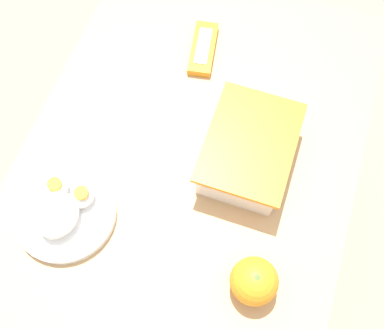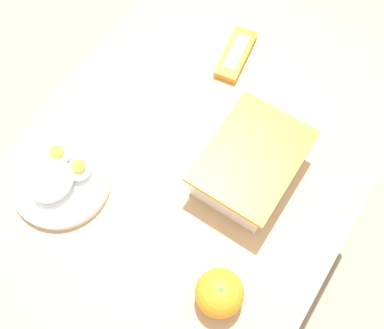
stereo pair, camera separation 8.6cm
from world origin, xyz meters
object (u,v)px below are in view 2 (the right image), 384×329
at_px(food_container, 250,165).
at_px(rice_plate, 60,179).
at_px(orange_fruit, 219,293).
at_px(candy_bar, 236,54).

height_order(food_container, rice_plate, food_container).
bearing_deg(orange_fruit, food_container, -161.95).
distance_m(food_container, candy_bar, 0.28).
distance_m(orange_fruit, candy_bar, 0.52).
height_order(food_container, candy_bar, food_container).
bearing_deg(rice_plate, orange_fruit, 87.71).
xyz_separation_m(food_container, orange_fruit, (0.23, 0.08, 0.01)).
relative_size(orange_fruit, candy_bar, 0.59).
relative_size(rice_plate, candy_bar, 1.34).
bearing_deg(candy_bar, rice_plate, -16.17).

